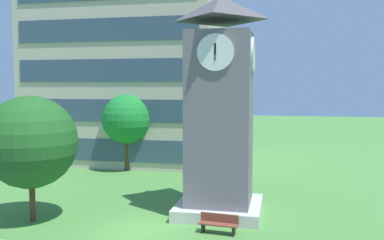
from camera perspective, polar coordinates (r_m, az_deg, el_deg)
ground_plane at (r=20.33m, az=-7.54°, el=-14.73°), size 160.00×160.00×0.00m
office_building at (r=39.81m, az=-8.48°, el=13.33°), size 16.47×11.44×25.60m
clock_tower at (r=21.80m, az=3.85°, el=0.30°), size 4.37×4.37×11.31m
park_bench at (r=19.69m, az=3.67°, el=-13.94°), size 1.84×0.68×0.88m
tree_streetside at (r=22.08m, az=-21.19°, el=-2.83°), size 4.58×4.58×6.28m
tree_near_tower at (r=33.61m, az=-8.91°, el=0.07°), size 3.95×3.95×6.09m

